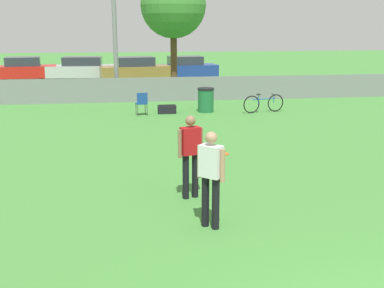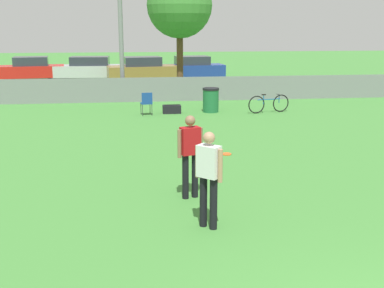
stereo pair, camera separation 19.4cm
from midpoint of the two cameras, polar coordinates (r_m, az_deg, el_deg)
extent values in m
cube|color=gray|center=(22.17, -0.21, 6.56)|extent=(19.44, 0.03, 1.10)
cylinder|color=gray|center=(22.43, -9.52, 16.13)|extent=(0.20, 0.20, 8.66)
cylinder|color=brown|center=(24.06, -2.40, 9.57)|extent=(0.32, 0.32, 3.15)
sphere|color=#3D7F33|center=(24.01, -2.47, 16.14)|extent=(3.16, 3.16, 3.16)
cylinder|color=black|center=(9.57, -1.32, -3.90)|extent=(0.13, 0.13, 0.91)
cylinder|color=black|center=(9.65, -0.20, -3.74)|extent=(0.13, 0.13, 0.91)
cube|color=#B21419|center=(9.42, -0.77, 0.39)|extent=(0.43, 0.32, 0.54)
sphere|color=#8C664C|center=(9.33, -0.78, 2.79)|extent=(0.20, 0.20, 0.20)
cylinder|color=#8C664C|center=(9.33, -2.04, 0.02)|extent=(0.08, 0.08, 0.56)
cylinder|color=#8C664C|center=(9.52, 0.47, 0.30)|extent=(0.08, 0.08, 0.56)
cylinder|color=black|center=(8.29, 0.93, -6.78)|extent=(0.13, 0.13, 0.91)
cylinder|color=black|center=(8.18, 2.14, -7.07)|extent=(0.13, 0.13, 0.91)
cube|color=silver|center=(8.00, 1.56, -2.06)|extent=(0.43, 0.42, 0.54)
sphere|color=tan|center=(7.90, 1.58, 0.75)|extent=(0.20, 0.20, 0.20)
cylinder|color=tan|center=(8.14, 0.22, -2.06)|extent=(0.08, 0.08, 0.56)
cylinder|color=tan|center=(7.89, 2.94, -2.59)|extent=(0.08, 0.08, 0.56)
cylinder|color=#E5591E|center=(12.97, 3.40, -1.18)|extent=(0.26, 0.26, 0.03)
torus|color=#E5591E|center=(12.97, 3.40, -1.16)|extent=(0.27, 0.27, 0.03)
cylinder|color=#333338|center=(18.92, -5.87, 4.20)|extent=(0.02, 0.02, 0.44)
cylinder|color=#333338|center=(18.86, -6.95, 4.14)|extent=(0.02, 0.02, 0.44)
cylinder|color=#333338|center=(18.57, -5.64, 4.03)|extent=(0.02, 0.02, 0.44)
cylinder|color=#333338|center=(18.50, -6.74, 3.96)|extent=(0.02, 0.02, 0.44)
cube|color=navy|center=(18.67, -6.32, 4.80)|extent=(0.47, 0.47, 0.03)
cube|color=navy|center=(18.45, -6.22, 5.40)|extent=(0.41, 0.09, 0.42)
torus|color=black|center=(19.12, 6.77, 4.68)|extent=(0.70, 0.19, 0.70)
torus|color=black|center=(19.63, 9.59, 4.82)|extent=(0.70, 0.19, 0.70)
cylinder|color=#195999|center=(19.35, 8.22, 5.28)|extent=(0.98, 0.24, 0.04)
cylinder|color=#195999|center=(19.24, 7.59, 5.25)|extent=(0.03, 0.03, 0.36)
cylinder|color=#195999|center=(19.56, 9.39, 5.34)|extent=(0.03, 0.03, 0.33)
cube|color=black|center=(19.21, 7.61, 5.85)|extent=(0.17, 0.09, 0.04)
cylinder|color=black|center=(19.54, 9.41, 5.81)|extent=(0.12, 0.44, 0.03)
cylinder|color=#1E6638|center=(19.28, 1.35, 5.12)|extent=(0.63, 0.63, 0.88)
cylinder|color=black|center=(19.22, 1.36, 6.55)|extent=(0.66, 0.66, 0.08)
cube|color=black|center=(19.03, -3.29, 4.13)|extent=(0.71, 0.39, 0.32)
cube|color=black|center=(19.01, -3.29, 4.65)|extent=(0.60, 0.04, 0.02)
cylinder|color=black|center=(32.87, -17.22, 7.95)|extent=(0.68, 0.26, 0.66)
cylinder|color=black|center=(31.42, -17.28, 7.70)|extent=(0.68, 0.26, 0.66)
cylinder|color=black|center=(33.04, -21.52, 7.63)|extent=(0.68, 0.26, 0.66)
cylinder|color=black|center=(31.60, -21.78, 7.37)|extent=(0.68, 0.26, 0.66)
cube|color=red|center=(32.19, -19.49, 8.09)|extent=(4.15, 2.15, 0.73)
cube|color=#2D333D|center=(32.14, -19.58, 9.21)|extent=(2.23, 1.71, 0.54)
cylinder|color=black|center=(32.36, -10.27, 8.23)|extent=(0.63, 0.20, 0.62)
cylinder|color=black|center=(30.94, -10.46, 7.97)|extent=(0.63, 0.20, 0.62)
cylinder|color=black|center=(32.69, -15.31, 8.02)|extent=(0.63, 0.20, 0.62)
cylinder|color=black|center=(31.28, -15.71, 7.75)|extent=(0.63, 0.20, 0.62)
cube|color=#B7B7BC|center=(31.77, -12.97, 8.42)|extent=(4.66, 1.83, 0.72)
cube|color=#2D333D|center=(31.72, -13.03, 9.56)|extent=(2.44, 1.55, 0.54)
cylinder|color=black|center=(31.60, -4.69, 8.26)|extent=(0.63, 0.27, 0.61)
cylinder|color=black|center=(30.14, -4.10, 8.00)|extent=(0.63, 0.27, 0.61)
cylinder|color=black|center=(31.17, -9.58, 8.03)|extent=(0.63, 0.27, 0.61)
cylinder|color=black|center=(29.69, -9.23, 7.76)|extent=(0.63, 0.27, 0.61)
cube|color=olive|center=(30.60, -6.90, 8.48)|extent=(4.55, 2.32, 0.75)
cube|color=#2D333D|center=(30.55, -6.94, 9.69)|extent=(2.45, 1.82, 0.56)
cylinder|color=black|center=(32.58, 0.90, 8.48)|extent=(0.64, 0.24, 0.63)
cylinder|color=black|center=(31.16, 1.60, 8.24)|extent=(0.64, 0.24, 0.63)
cylinder|color=black|center=(32.03, -3.50, 8.37)|extent=(0.64, 0.24, 0.63)
cylinder|color=black|center=(30.59, -2.99, 8.12)|extent=(0.64, 0.24, 0.63)
cube|color=navy|center=(31.54, -0.99, 8.74)|extent=(4.20, 2.09, 0.72)
cube|color=#2D333D|center=(31.49, -0.99, 9.88)|extent=(2.25, 1.69, 0.54)
camera|label=1|loc=(0.10, -90.57, -0.14)|focal=45.00mm
camera|label=2|loc=(0.10, 89.43, 0.14)|focal=45.00mm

